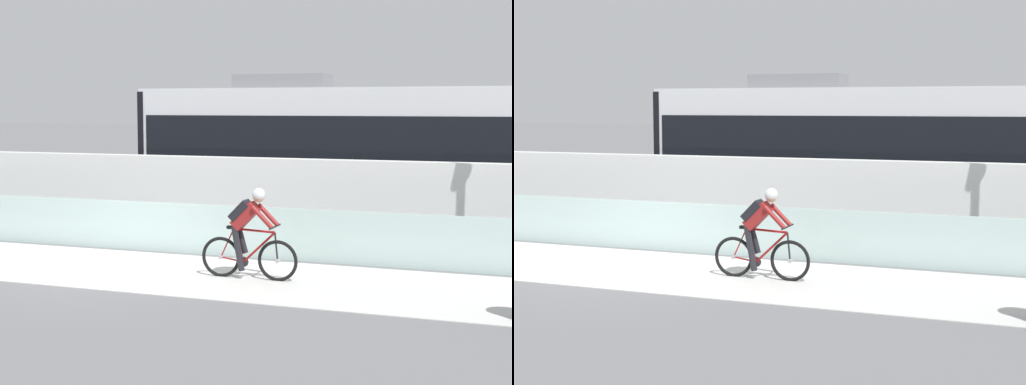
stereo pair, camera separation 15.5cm
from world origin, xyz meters
TOP-DOWN VIEW (x-y plane):
  - ground_plane at (0.00, 0.00)m, footprint 200.00×200.00m
  - bike_path_deck at (0.00, 0.00)m, footprint 32.00×3.20m
  - glass_parapet at (0.00, 1.85)m, footprint 32.00×0.05m
  - concrete_barrier_wall at (0.00, 3.65)m, footprint 32.00×0.36m
  - tram_rail_near at (0.00, 6.13)m, footprint 32.00×0.08m
  - tram_rail_far at (0.00, 7.57)m, footprint 32.00×0.08m
  - tram at (3.23, 6.85)m, footprint 11.06×2.54m
  - cyclist_on_bike at (2.81, -0.00)m, footprint 1.77×0.58m

SIDE VIEW (x-z plane):
  - ground_plane at x=0.00m, z-range 0.00..0.00m
  - tram_rail_near at x=0.00m, z-range 0.00..0.01m
  - tram_rail_far at x=0.00m, z-range 0.00..0.01m
  - bike_path_deck at x=0.00m, z-range 0.00..0.01m
  - glass_parapet at x=0.00m, z-range 0.00..1.03m
  - cyclist_on_bike at x=2.81m, z-range -0.01..1.60m
  - concrete_barrier_wall at x=0.00m, z-range 0.00..1.87m
  - tram at x=3.23m, z-range -0.01..3.80m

